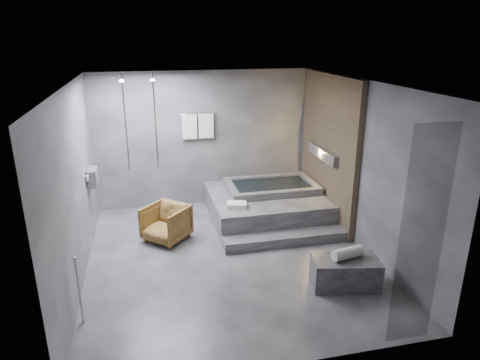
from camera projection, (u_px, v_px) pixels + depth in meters
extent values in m
plane|color=#313133|center=(230.00, 257.00, 7.02)|extent=(5.00, 5.00, 0.00)
cube|color=#525154|center=(228.00, 84.00, 6.11)|extent=(4.50, 5.00, 0.04)
cube|color=#3C3C41|center=(205.00, 139.00, 8.87)|extent=(4.50, 0.04, 2.80)
cube|color=#3C3C41|center=(279.00, 254.00, 4.26)|extent=(4.50, 0.04, 2.80)
cube|color=#3C3C41|center=(74.00, 188.00, 6.09)|extent=(0.04, 5.00, 2.80)
cube|color=#3C3C41|center=(362.00, 167.00, 7.04)|extent=(0.04, 5.00, 2.80)
cube|color=#987C59|center=(328.00, 148.00, 8.18)|extent=(0.10, 2.40, 2.78)
cube|color=#FF9938|center=(324.00, 154.00, 8.19)|extent=(0.14, 1.20, 0.20)
cube|color=gray|center=(93.00, 177.00, 7.50)|extent=(0.16, 0.42, 0.30)
imported|color=beige|center=(93.00, 181.00, 7.42)|extent=(0.08, 0.08, 0.21)
imported|color=beige|center=(94.00, 179.00, 7.61)|extent=(0.07, 0.07, 0.15)
cylinder|color=silver|center=(155.00, 122.00, 8.08)|extent=(0.04, 0.04, 1.80)
cylinder|color=silver|center=(125.00, 123.00, 7.96)|extent=(0.04, 0.04, 1.80)
cylinder|color=silver|center=(197.00, 114.00, 8.60)|extent=(0.75, 0.02, 0.02)
cube|color=white|center=(189.00, 127.00, 8.63)|extent=(0.30, 0.06, 0.50)
cube|color=white|center=(206.00, 126.00, 8.70)|extent=(0.30, 0.06, 0.50)
cylinder|color=silver|center=(79.00, 291.00, 5.31)|extent=(0.04, 0.04, 0.90)
cube|color=black|center=(421.00, 240.00, 4.67)|extent=(0.55, 0.01, 2.60)
cube|color=#363639|center=(266.00, 205.00, 8.50)|extent=(2.20, 2.00, 0.50)
cube|color=#363639|center=(285.00, 239.00, 7.46)|extent=(2.20, 0.36, 0.18)
cube|color=#2D2D2F|center=(345.00, 272.00, 6.19)|extent=(1.04, 0.71, 0.43)
imported|color=#452D11|center=(166.00, 223.00, 7.53)|extent=(0.98, 0.98, 0.64)
cylinder|color=silver|center=(348.00, 253.00, 6.11)|extent=(0.48, 0.25, 0.17)
cube|color=silver|center=(237.00, 205.00, 7.73)|extent=(0.39, 0.32, 0.09)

